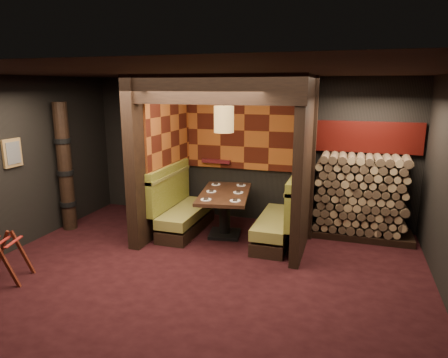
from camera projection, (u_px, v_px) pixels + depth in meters
floor at (196, 276)px, 5.77m from camera, size 6.50×5.50×0.02m
ceiling at (193, 71)px, 5.11m from camera, size 6.50×5.50×0.02m
wall_back at (246, 150)px, 8.00m from camera, size 6.50×0.02×2.85m
wall_front at (52, 263)px, 2.88m from camera, size 6.50×0.02×2.85m
wall_left at (7, 166)px, 6.41m from camera, size 0.02×5.50×2.85m
partition_left at (160, 155)px, 7.37m from camera, size 0.20×2.20×2.85m
partition_right at (306, 163)px, 6.63m from camera, size 0.15×2.10×2.85m
header_beam at (210, 89)px, 5.82m from camera, size 2.85×0.18×0.44m
tapa_back_panel at (245, 130)px, 7.87m from camera, size 2.40×0.06×1.55m
tapa_side_panel at (170, 132)px, 7.40m from camera, size 0.04×1.85×1.45m
lacquer_shelf at (216, 161)px, 8.13m from camera, size 0.60×0.12×0.07m
booth_bench_left at (181, 210)px, 7.49m from camera, size 0.68×1.60×1.14m
booth_bench_right at (281, 220)px, 6.93m from camera, size 0.68×1.60×1.14m
dining_table at (225, 205)px, 7.19m from camera, size 1.10×1.68×0.82m
place_settings at (225, 192)px, 7.14m from camera, size 0.85×1.31×0.03m
pendant_lamp at (224, 119)px, 6.80m from camera, size 0.34×0.34×0.95m
framed_picture at (12, 153)px, 6.45m from camera, size 0.05×0.36×0.46m
luggage_rack at (4, 257)px, 5.58m from camera, size 0.74×0.62×0.70m
totem_column at (65, 168)px, 7.43m from camera, size 0.31×0.31×2.40m
firewood_stack at (364, 197)px, 7.09m from camera, size 1.73×0.70×1.50m
mosaic_header at (368, 137)px, 7.16m from camera, size 1.83×0.10×0.56m
bay_front_post at (313, 161)px, 6.84m from camera, size 0.08×0.08×2.85m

